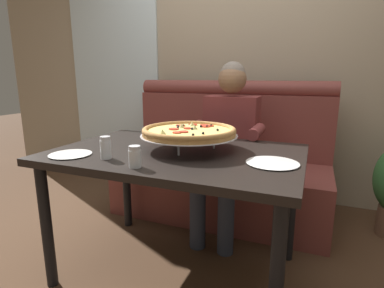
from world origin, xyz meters
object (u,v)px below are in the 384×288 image
object	(u,v)px
booth_bench	(222,167)
plate_near_right	(272,162)
dining_table	(177,165)
patio_chair	(149,125)
pizza	(189,132)
plate_near_left	(70,153)
shaker_parmesan	(106,149)
diner_main	(228,139)
shaker_oregano	(135,158)

from	to	relation	value
booth_bench	plate_near_right	xyz separation A→B (m)	(0.53, -0.98, 0.37)
dining_table	patio_chair	world-z (taller)	patio_chair
booth_bench	pizza	world-z (taller)	booth_bench
plate_near_left	booth_bench	bearing A→B (deg)	68.32
patio_chair	shaker_parmesan	bearing A→B (deg)	-64.86
dining_table	shaker_parmesan	distance (m)	0.41
shaker_parmesan	plate_near_right	bearing A→B (deg)	15.40
shaker_parmesan	diner_main	bearing A→B (deg)	67.95
shaker_parmesan	plate_near_right	xyz separation A→B (m)	(0.80, 0.22, -0.04)
diner_main	pizza	xyz separation A→B (m)	(-0.06, -0.60, 0.15)
shaker_parmesan	patio_chair	size ratio (longest dim) A/B	0.13
plate_near_right	patio_chair	xyz separation A→B (m)	(-1.87, 2.07, -0.25)
pizza	plate_near_left	xyz separation A→B (m)	(-0.54, -0.35, -0.09)
shaker_oregano	plate_near_left	size ratio (longest dim) A/B	0.46
diner_main	plate_near_right	size ratio (longest dim) A/B	5.05
plate_near_right	pizza	bearing A→B (deg)	166.09
shaker_oregano	booth_bench	bearing A→B (deg)	87.93
shaker_oregano	plate_near_left	xyz separation A→B (m)	(-0.44, 0.06, -0.03)
plate_near_right	plate_near_left	bearing A→B (deg)	-166.99
plate_near_left	plate_near_right	distance (m)	1.04
shaker_parmesan	booth_bench	bearing A→B (deg)	77.61
dining_table	pizza	distance (m)	0.20
shaker_parmesan	shaker_oregano	distance (m)	0.23
booth_bench	shaker_oregano	bearing A→B (deg)	-92.07
booth_bench	shaker_oregano	size ratio (longest dim) A/B	17.34
pizza	plate_near_left	size ratio (longest dim) A/B	2.49
booth_bench	plate_near_left	xyz separation A→B (m)	(-0.49, -1.22, 0.37)
shaker_oregano	pizza	bearing A→B (deg)	76.72
dining_table	shaker_oregano	bearing A→B (deg)	-97.44
shaker_oregano	plate_near_left	distance (m)	0.44
dining_table	plate_near_right	distance (m)	0.54
diner_main	dining_table	bearing A→B (deg)	-99.94
plate_near_left	shaker_parmesan	bearing A→B (deg)	4.01
pizza	patio_chair	bearing A→B (deg)	125.47
booth_bench	diner_main	size ratio (longest dim) A/B	1.37
diner_main	patio_chair	size ratio (longest dim) A/B	1.48
pizza	shaker_parmesan	bearing A→B (deg)	-132.97
shaker_oregano	patio_chair	bearing A→B (deg)	118.68
plate_near_left	plate_near_right	world-z (taller)	same
shaker_parmesan	patio_chair	xyz separation A→B (m)	(-1.08, 2.29, -0.28)
diner_main	plate_near_left	xyz separation A→B (m)	(-0.60, -0.95, 0.06)
plate_near_right	shaker_oregano	bearing A→B (deg)	-153.14
plate_near_left	diner_main	bearing A→B (deg)	57.80
pizza	booth_bench	bearing A→B (deg)	93.39
diner_main	pizza	bearing A→B (deg)	-96.11
shaker_parmesan	plate_near_left	world-z (taller)	shaker_parmesan
booth_bench	patio_chair	world-z (taller)	booth_bench
dining_table	plate_near_left	bearing A→B (deg)	-148.67
diner_main	shaker_oregano	bearing A→B (deg)	-99.07
booth_bench	plate_near_right	bearing A→B (deg)	-61.57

